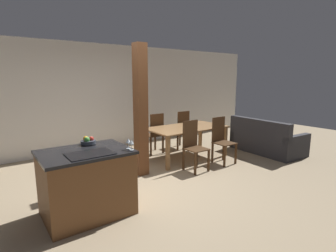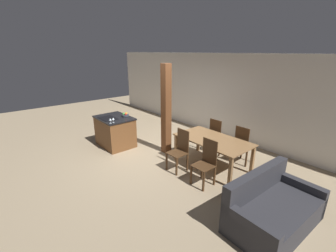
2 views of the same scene
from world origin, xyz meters
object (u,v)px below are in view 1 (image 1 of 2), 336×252
Objects in this scene: dining_table at (186,131)px; dining_chair_near_left at (194,145)px; dining_chair_near_right at (222,139)px; kitchen_island at (87,183)px; dining_chair_far_left at (155,133)px; timber_post at (141,111)px; dining_chair_far_right at (181,129)px; fruit_bowl at (88,141)px; couch at (266,141)px; wine_glass_middle at (128,141)px; wine_glass_near at (131,142)px.

dining_chair_near_left is at bearing -119.66° from dining_table.
dining_chair_near_right reaches higher than dining_table.
dining_chair_far_left reaches higher than kitchen_island.
kitchen_island is 1.80m from timber_post.
timber_post is at bearing 167.46° from dining_chair_near_right.
dining_chair_far_left is 1.59m from timber_post.
dining_chair_near_left is (-0.41, -0.72, -0.13)m from dining_table.
dining_chair_far_left is 0.82m from dining_chair_far_right.
dining_chair_far_left is at bearing 36.42° from fruit_bowl.
kitchen_island is 2.39m from dining_chair_near_left.
couch reaches higher than dining_table.
dining_chair_near_left is at bearing 90.00° from dining_chair_far_left.
dining_table is 0.84m from dining_chair_far_left.
dining_chair_near_right reaches higher than kitchen_island.
kitchen_island is 8.15× the size of wine_glass_middle.
dining_chair_near_right and dining_chair_far_right have the same top height.
timber_post is at bearing 30.02° from dining_chair_far_right.
wine_glass_near is (0.35, -0.66, 0.06)m from fruit_bowl.
dining_chair_far_left is at bearing 119.66° from dining_chair_near_right.
dining_chair_near_right reaches higher than couch.
timber_post is at bearing -167.04° from dining_table.
kitchen_island is 1.15× the size of dining_chair_near_left.
fruit_bowl is 0.68m from wine_glass_middle.
kitchen_island reaches higher than couch.
couch is (2.34, -1.53, -0.24)m from dining_chair_far_left.
fruit_bowl is 1.50× the size of wine_glass_near.
kitchen_island is 8.15× the size of wine_glass_near.
fruit_bowl is 3.44m from dining_chair_far_right.
wine_glass_near is 0.14× the size of dining_chair_near_left.
timber_post reaches higher than kitchen_island.
wine_glass_middle is at bearing 90.00° from wine_glass_near.
kitchen_island is 3.02m from dining_chair_far_left.
kitchen_island is 5.42× the size of fruit_bowl.
dining_chair_near_left is at bearing -22.24° from timber_post.
dining_chair_far_left is at bearing 119.66° from dining_table.
fruit_bowl is at bearing 93.86° from couch.
timber_post is (1.21, 0.58, 0.29)m from fruit_bowl.
wine_glass_near is 0.14× the size of dining_chair_near_right.
dining_chair_near_left is 1.65m from dining_chair_far_right.
timber_post is (-0.98, 0.40, 0.72)m from dining_chair_near_left.
dining_table is 1.81× the size of dining_chair_near_right.
dining_chair_near_right is (0.41, -0.72, -0.13)m from dining_table.
dining_table is at bearing 119.66° from dining_chair_far_left.
dining_chair_near_right is 1.55m from couch.
wine_glass_near is at bearing -61.82° from fruit_bowl.
dining_chair_near_left is (1.84, 0.84, -0.50)m from wine_glass_near.
dining_chair_far_right is 0.58× the size of couch.
wine_glass_near is 0.08× the size of couch.
wine_glass_middle is 0.08× the size of dining_table.
fruit_bowl is 0.12× the size of couch.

